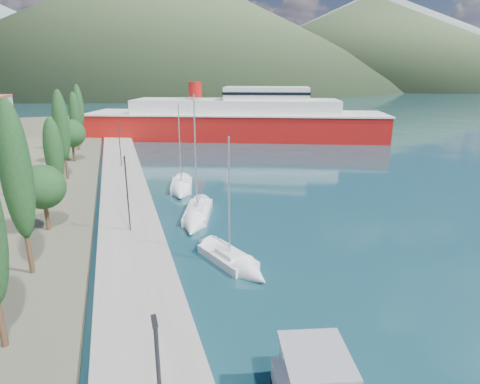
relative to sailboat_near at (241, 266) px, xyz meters
name	(u,v)px	position (x,y,z in m)	size (l,w,h in m)	color
ground	(143,113)	(2.05, 112.71, -0.27)	(1400.00, 1400.00, 0.00)	#153B46
quay	(126,196)	(-6.95, 18.71, 0.13)	(5.00, 88.00, 0.80)	gray
hills_far	(207,27)	(140.64, 611.44, 77.11)	(1480.00, 900.00, 180.00)	slate
hills_near	(225,31)	(100.09, 365.21, 48.90)	(1010.00, 520.00, 115.00)	#37492C
tree_row	(60,140)	(-13.32, 24.63, 5.57)	(3.93, 62.84, 11.04)	#47301E
lamp_posts	(127,190)	(-6.95, 8.22, 3.81)	(0.15, 46.63, 6.06)	#2D2D33
sailboat_near	(241,266)	(0.00, 0.00, 0.00)	(4.11, 7.18, 9.90)	silver
sailboat_mid	(195,220)	(-1.26, 9.64, 0.02)	(4.81, 8.70, 12.14)	silver
sailboat_far	(181,190)	(-0.90, 19.43, 0.03)	(3.79, 7.64, 10.75)	silver
ferry	(237,121)	(16.38, 54.13, 3.29)	(59.37, 33.64, 11.71)	#A4110F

